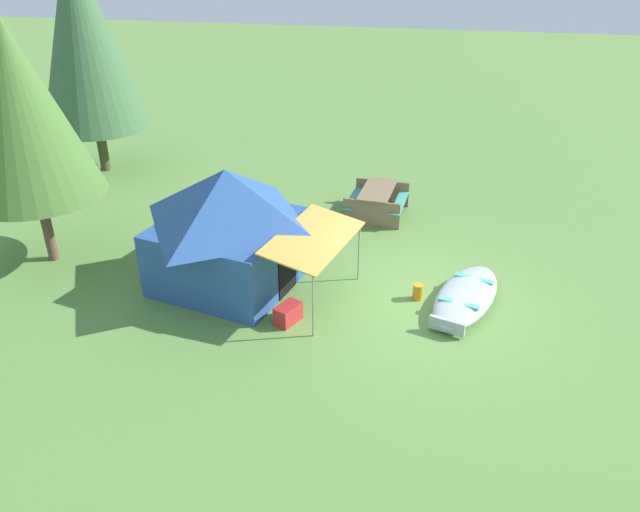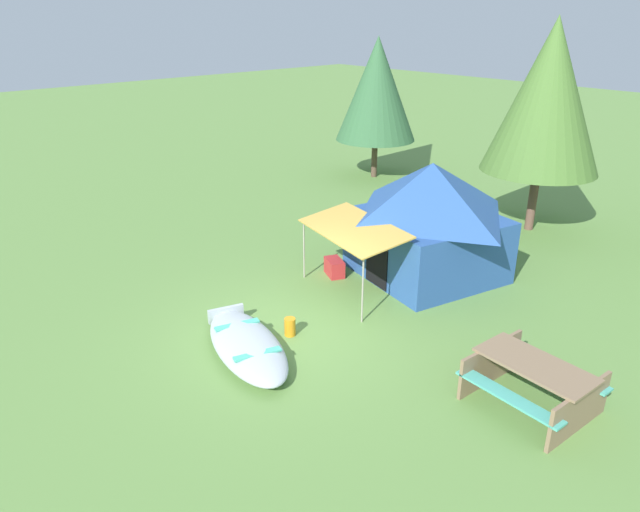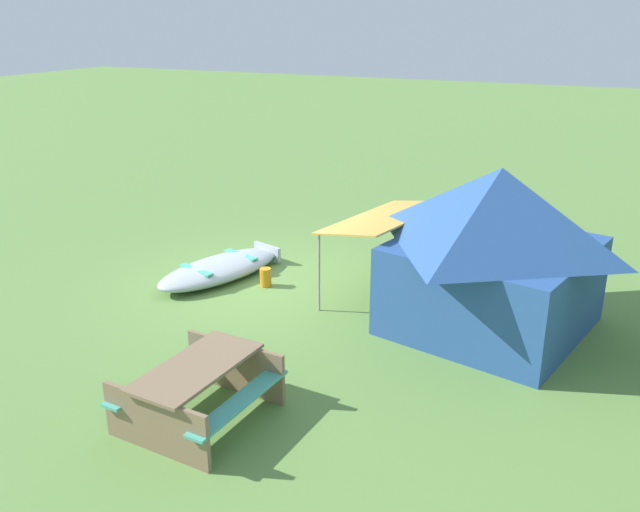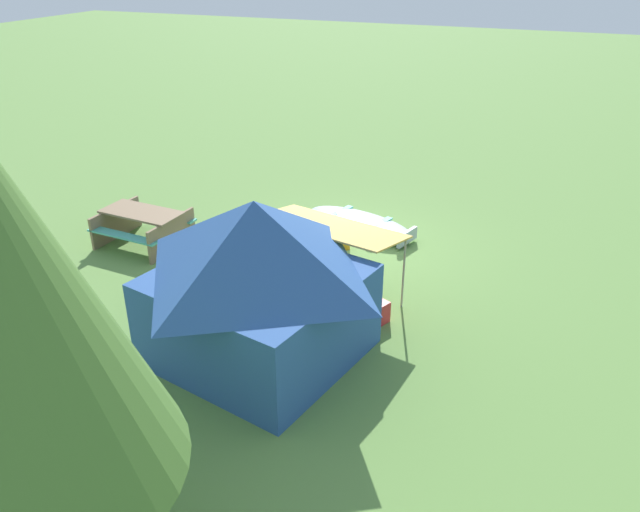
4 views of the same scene
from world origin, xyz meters
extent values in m
plane|color=#618B42|center=(0.00, 0.00, 0.00)|extent=(80.00, 80.00, 0.00)
ellipsoid|color=#A7B2B9|center=(0.14, -0.99, 0.18)|extent=(2.91, 1.82, 0.36)
ellipsoid|color=#3A3E41|center=(0.14, -0.99, 0.21)|extent=(2.66, 1.63, 0.13)
cube|color=#48B79D|center=(0.66, -1.15, 0.32)|extent=(0.37, 0.83, 0.04)
cube|color=#48B79D|center=(-0.38, -0.84, 0.32)|extent=(0.37, 0.83, 0.04)
cube|color=#A7B2B9|center=(-1.05, -0.64, 0.20)|extent=(0.28, 0.69, 0.28)
cube|color=#2A5295|center=(0.07, 4.04, 0.71)|extent=(3.32, 3.25, 1.41)
pyramid|color=#2A5295|center=(0.07, 4.04, 2.00)|extent=(3.59, 3.51, 1.17)
cube|color=black|center=(-0.22, 2.71, 0.59)|extent=(0.75, 0.19, 1.13)
cube|color=gold|center=(-0.36, 2.10, 1.46)|extent=(2.73, 1.76, 0.23)
cylinder|color=gray|center=(0.68, 1.33, 0.67)|extent=(0.04, 0.04, 1.34)
cylinder|color=gray|center=(-1.62, 1.84, 0.67)|extent=(0.04, 0.04, 1.34)
cube|color=#84694E|center=(4.21, 1.37, 0.73)|extent=(1.77, 0.92, 0.04)
cube|color=#4AAA9A|center=(4.25, 1.99, 0.44)|extent=(1.74, 0.38, 0.04)
cube|color=#4AAA9A|center=(4.17, 0.75, 0.44)|extent=(1.74, 0.38, 0.04)
cube|color=#84694E|center=(4.97, 1.31, 0.35)|extent=(0.17, 1.50, 0.71)
cube|color=#84694E|center=(3.45, 1.42, 0.35)|extent=(0.17, 1.50, 0.71)
cube|color=red|center=(-1.25, 2.43, 0.19)|extent=(0.64, 0.52, 0.38)
cylinder|color=orange|center=(0.12, -0.01, 0.17)|extent=(0.26, 0.26, 0.34)
camera|label=1|loc=(-10.89, -0.24, 6.84)|focal=34.14mm
camera|label=2|loc=(7.56, -6.01, 5.64)|focal=33.09mm
camera|label=3|loc=(10.02, 5.73, 4.73)|focal=37.69mm
camera|label=4|loc=(-3.87, 11.31, 5.83)|focal=35.25mm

